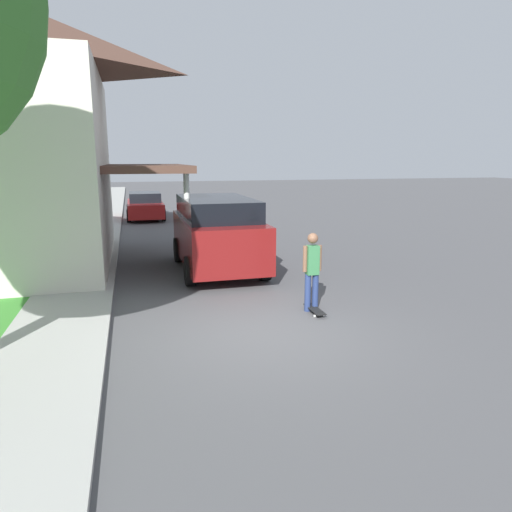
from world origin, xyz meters
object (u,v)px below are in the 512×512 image
at_px(suv_parked, 217,232).
at_px(car_down_street, 145,206).
at_px(skateboarder, 312,268).
at_px(skateboard, 315,309).

xyz_separation_m(suv_parked, car_down_street, (-1.60, 12.59, -0.42)).
bearing_deg(skateboarder, suv_parked, 106.85).
distance_m(skateboarder, skateboard, 0.86).
xyz_separation_m(car_down_street, skateboarder, (2.84, -16.69, 0.23)).
bearing_deg(suv_parked, skateboard, -73.77).
relative_size(suv_parked, skateboard, 5.98).
bearing_deg(car_down_street, suv_parked, -82.74).
distance_m(suv_parked, car_down_street, 12.70).
xyz_separation_m(car_down_street, skateboard, (2.85, -16.87, -0.61)).
distance_m(car_down_street, skateboard, 17.12).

